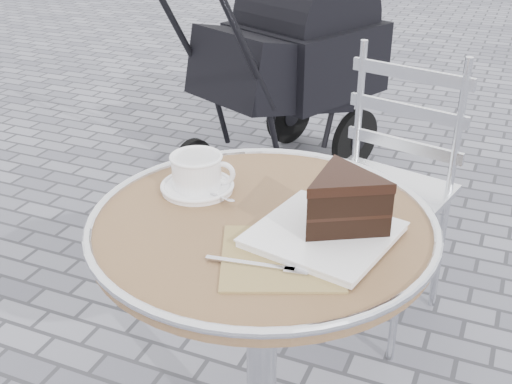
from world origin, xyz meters
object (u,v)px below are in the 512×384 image
at_px(cappuccino_set, 198,175).
at_px(cake_plate_set, 338,210).
at_px(bistro_chair, 393,158).
at_px(cafe_table, 262,286).
at_px(baby_stroller, 287,70).

bearing_deg(cappuccino_set, cake_plate_set, -25.34).
xyz_separation_m(cappuccino_set, bistro_chair, (0.29, 0.75, -0.22)).
bearing_deg(cafe_table, cake_plate_set, -1.19).
bearing_deg(cappuccino_set, baby_stroller, 90.60).
height_order(bistro_chair, baby_stroller, baby_stroller).
height_order(cafe_table, cake_plate_set, cake_plate_set).
bearing_deg(cake_plate_set, bistro_chair, 104.73).
relative_size(bistro_chair, baby_stroller, 0.74).
bearing_deg(bistro_chair, cappuccino_set, -98.48).
xyz_separation_m(cafe_table, cake_plate_set, (0.16, -0.00, 0.23)).
bearing_deg(cappuccino_set, bistro_chair, 55.73).
distance_m(cafe_table, cake_plate_set, 0.28).
bearing_deg(cafe_table, cappuccino_set, 158.89).
height_order(cafe_table, baby_stroller, baby_stroller).
relative_size(cake_plate_set, baby_stroller, 0.32).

